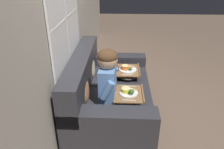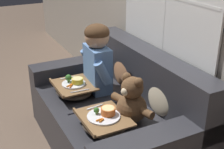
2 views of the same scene
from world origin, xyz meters
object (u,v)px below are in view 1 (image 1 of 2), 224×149
Objects in this scene: child_figure at (108,74)px; couch at (107,95)px; throw_pillow_behind_child at (83,87)px; lap_tray_child at (129,96)px; throw_pillow_behind_teddy at (91,65)px; lap_tray_teddy at (128,72)px; teddy_bear at (111,65)px.

couch is at bearing 6.03° from child_figure.
lap_tray_child is (-0.00, -0.52, -0.11)m from throw_pillow_behind_child.
lap_tray_child is (-0.63, -0.52, -0.11)m from throw_pillow_behind_teddy.
child_figure reaches higher than throw_pillow_behind_teddy.
lap_tray_teddy is (0.31, -0.27, 0.19)m from couch.
child_figure is at bearing -155.71° from throw_pillow_behind_teddy.
lap_tray_teddy is (-0.00, -0.52, -0.11)m from throw_pillow_behind_teddy.
couch is 0.50m from throw_pillow_behind_teddy.
throw_pillow_behind_teddy reaches higher than lap_tray_teddy.
teddy_bear is at bearing -89.73° from throw_pillow_behind_teddy.
throw_pillow_behind_child is 0.58× the size of child_figure.
throw_pillow_behind_child is 1.01× the size of throw_pillow_behind_teddy.
lap_tray_teddy is (0.63, -0.52, -0.11)m from throw_pillow_behind_child.
teddy_bear reaches higher than throw_pillow_behind_teddy.
lap_tray_child is 0.63m from lap_tray_teddy.
throw_pillow_behind_child is 0.63m from throw_pillow_behind_teddy.
couch reaches higher than teddy_bear.
couch reaches higher than throw_pillow_behind_teddy.
lap_tray_teddy is (-0.00, -0.24, -0.11)m from teddy_bear.
couch is 4.15× the size of lap_tray_teddy.
throw_pillow_behind_child is at bearing 180.00° from throw_pillow_behind_teddy.
child_figure reaches higher than throw_pillow_behind_child.
couch is at bearing 138.96° from lap_tray_teddy.
throw_pillow_behind_teddy is (0.31, 0.25, 0.30)m from couch.
child_figure reaches higher than couch.
throw_pillow_behind_child is at bearing 89.98° from lap_tray_child.
teddy_bear reaches higher than lap_tray_child.
throw_pillow_behind_child is at bearing 89.99° from child_figure.
couch is at bearing -38.55° from throw_pillow_behind_child.
teddy_bear is 0.68m from lap_tray_child.
lap_tray_child reaches higher than lap_tray_teddy.
lap_tray_teddy is at bearing -20.90° from child_figure.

